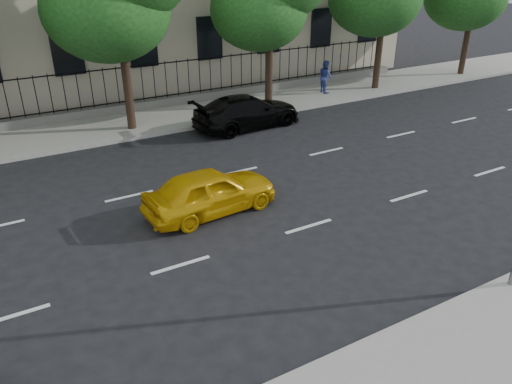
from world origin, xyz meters
TOP-DOWN VIEW (x-y plane):
  - ground at (0.00, 0.00)m, footprint 120.00×120.00m
  - near_sidewalk at (0.00, -4.00)m, footprint 60.00×4.00m
  - far_sidewalk at (0.00, 14.00)m, footprint 60.00×4.00m
  - lane_markings at (0.00, 4.75)m, footprint 49.60×4.62m
  - iron_fence at (0.00, 15.70)m, footprint 30.00×0.50m
  - yellow_taxi at (-2.11, 4.73)m, footprint 4.24×1.99m
  - black_sedan at (2.68, 11.17)m, footprint 5.14×2.38m
  - pedestrian_far at (8.93, 13.81)m, footprint 0.77×0.93m

SIDE VIEW (x-z plane):
  - ground at x=0.00m, z-range 0.00..0.00m
  - lane_markings at x=0.00m, z-range 0.00..0.01m
  - near_sidewalk at x=0.00m, z-range 0.00..0.15m
  - far_sidewalk at x=0.00m, z-range 0.00..0.15m
  - iron_fence at x=0.00m, z-range -0.45..1.75m
  - yellow_taxi at x=-2.11m, z-range 0.00..1.40m
  - black_sedan at x=2.68m, z-range 0.00..1.45m
  - pedestrian_far at x=8.93m, z-range 0.15..1.87m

